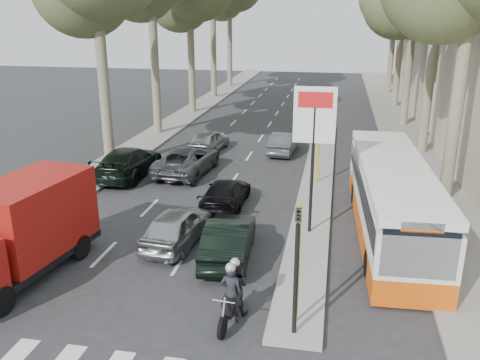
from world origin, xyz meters
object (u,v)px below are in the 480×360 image
object	(u,v)px
red_truck	(21,229)
city_bus	(392,198)
silver_hatchback	(177,226)
dark_hatchback	(229,239)
motorcycle	(233,292)

from	to	relation	value
red_truck	city_bus	xyz separation A→B (m)	(11.70, 5.42, -0.12)
silver_hatchback	red_truck	world-z (taller)	red_truck
dark_hatchback	red_truck	distance (m)	6.66
red_truck	city_bus	distance (m)	12.89
silver_hatchback	red_truck	distance (m)	5.23
silver_hatchback	dark_hatchback	world-z (taller)	dark_hatchback
red_truck	motorcycle	size ratio (longest dim) A/B	2.81
dark_hatchback	red_truck	size ratio (longest dim) A/B	0.71
silver_hatchback	city_bus	world-z (taller)	city_bus
city_bus	dark_hatchback	bearing A→B (deg)	-154.03
silver_hatchback	motorcycle	xyz separation A→B (m)	(2.94, -4.27, 0.13)
dark_hatchback	city_bus	world-z (taller)	city_bus
red_truck	city_bus	world-z (taller)	red_truck
red_truck	motorcycle	bearing A→B (deg)	-1.17
city_bus	motorcycle	size ratio (longest dim) A/B	5.13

